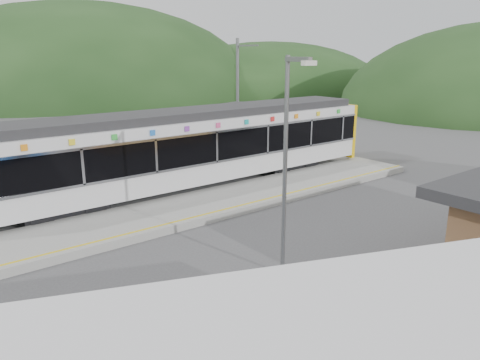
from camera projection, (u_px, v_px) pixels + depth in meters
ground at (231, 239)px, 16.21m from camera, size 120.00×120.00×0.00m
hills at (265, 179)px, 23.91m from camera, size 146.00×149.00×26.00m
platform at (181, 211)px, 18.67m from camera, size 26.00×3.20×0.30m
yellow_line at (199, 216)px, 17.64m from camera, size 26.00×0.10×0.01m
train at (189, 147)px, 21.49m from camera, size 20.44×3.01×3.74m
catenary_mast_east at (238, 101)px, 25.91m from camera, size 0.18×1.80×7.00m
lamp_post at (289, 151)px, 12.62m from camera, size 0.38×1.11×6.20m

